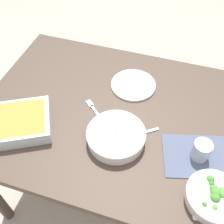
{
  "coord_description": "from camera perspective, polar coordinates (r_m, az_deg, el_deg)",
  "views": [
    {
      "loc": [
        -0.24,
        0.74,
        1.68
      ],
      "look_at": [
        0.0,
        0.0,
        0.74
      ],
      "focal_mm": 43.12,
      "sensor_mm": 36.0,
      "label": 1
    }
  ],
  "objects": [
    {
      "name": "placemat",
      "position": [
        1.14,
        17.88,
        -8.86
      ],
      "size": [
        0.32,
        0.27,
        0.0
      ],
      "primitive_type": "cube",
      "rotation": [
        0.0,
        0.0,
        0.27
      ],
      "color": "#4C5670",
      "rests_on": "dining_table"
    },
    {
      "name": "fork_on_table",
      "position": [
        1.22,
        -3.59,
        0.22
      ],
      "size": [
        0.14,
        0.13,
        0.01
      ],
      "color": "silver",
      "rests_on": "dining_table"
    },
    {
      "name": "spoon_by_stew",
      "position": [
        1.14,
        4.7,
        -4.87
      ],
      "size": [
        0.15,
        0.12,
        0.01
      ],
      "color": "silver",
      "rests_on": "dining_table"
    },
    {
      "name": "dining_table",
      "position": [
        1.29,
        -0.0,
        -2.56
      ],
      "size": [
        1.2,
        0.9,
        0.74
      ],
      "color": "#4C3D33",
      "rests_on": "ground_plane"
    },
    {
      "name": "baking_dish",
      "position": [
        1.21,
        -20.0,
        -2.19
      ],
      "size": [
        0.37,
        0.34,
        0.06
      ],
      "color": "silver",
      "rests_on": "dining_table"
    },
    {
      "name": "stew_bowl",
      "position": [
        1.1,
        0.86,
        -5.1
      ],
      "size": [
        0.24,
        0.24,
        0.06
      ],
      "color": "white",
      "rests_on": "dining_table"
    },
    {
      "name": "broccoli_bowl",
      "position": [
        1.04,
        20.75,
        -16.43
      ],
      "size": [
        0.2,
        0.2,
        0.07
      ],
      "color": "white",
      "rests_on": "dining_table"
    },
    {
      "name": "spoon_by_broccoli",
      "position": [
        1.04,
        18.97,
        -18.65
      ],
      "size": [
        0.11,
        0.16,
        0.01
      ],
      "color": "silver",
      "rests_on": "dining_table"
    },
    {
      "name": "drink_cup",
      "position": [
        1.11,
        18.33,
        -7.88
      ],
      "size": [
        0.07,
        0.07,
        0.08
      ],
      "color": "#B2BCC6",
      "rests_on": "dining_table"
    },
    {
      "name": "side_plate",
      "position": [
        1.33,
        4.53,
        5.74
      ],
      "size": [
        0.22,
        0.22,
        0.01
      ],
      "primitive_type": "cylinder",
      "color": "silver",
      "rests_on": "dining_table"
    },
    {
      "name": "ground_plane",
      "position": [
        1.85,
        -0.0,
        -14.84
      ],
      "size": [
        6.0,
        6.0,
        0.0
      ],
      "primitive_type": "plane",
      "color": "#B2A899"
    }
  ]
}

